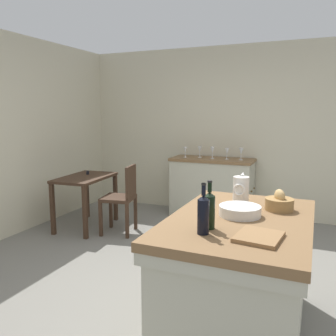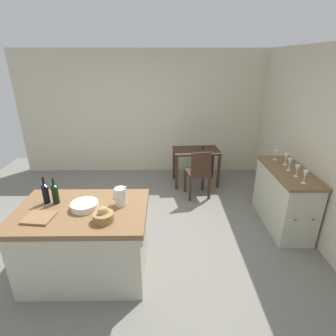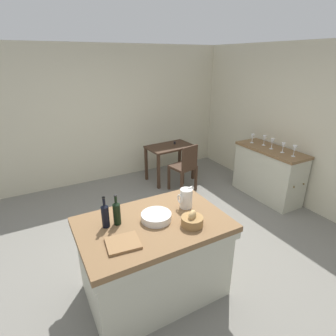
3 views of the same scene
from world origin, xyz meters
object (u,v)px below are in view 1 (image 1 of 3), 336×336
Objects in this scene: wine_glass_right at (200,150)px; wine_glass_middle at (212,150)px; wine_bottle_dark at (209,209)px; wine_glass_left at (227,152)px; wooden_chair at (122,196)px; wash_bowl at (240,211)px; cutting_board at (259,237)px; wine_glass_far_right at (185,150)px; bread_basket at (279,203)px; side_cabinet at (212,188)px; wine_bottle_amber at (203,214)px; wine_glass_far_left at (241,152)px; pitcher at (241,189)px; island_table at (239,271)px; writing_desk at (85,185)px.

wine_glass_middle is at bearing -101.09° from wine_glass_right.
wine_glass_left is at bearing 11.69° from wine_bottle_dark.
wooden_chair is 3.09× the size of wash_bowl.
cutting_board is 3.44m from wine_glass_far_right.
wine_bottle_dark reaches higher than wine_glass_far_right.
bread_basket reaches higher than wash_bowl.
wine_glass_middle is at bearing -168.49° from side_cabinet.
side_cabinet is at bearing 15.66° from wine_bottle_dark.
wine_glass_far_right is at bearing 22.22° from wine_bottle_amber.
bread_basket is at bearing -153.34° from side_cabinet.
wine_bottle_amber reaches higher than wooden_chair.
wine_bottle_amber reaches higher than wine_glass_far_left.
wine_glass_far_left is at bearing 17.92° from bread_basket.
wooden_chair reaches higher than side_cabinet.
wine_glass_middle is (2.41, 1.21, 0.10)m from bread_basket.
wine_glass_left is at bearing 16.45° from pitcher.
side_cabinet is 0.70m from wine_glass_far_right.
island_table is 0.59m from cutting_board.
wine_glass_far_left is at bearing -92.95° from wine_glass_right.
pitcher is 2.61m from wine_glass_far_right.
wine_glass_far_left is (2.29, 0.46, 0.05)m from pitcher.
wine_glass_middle is at bearing 92.07° from wine_glass_left.
side_cabinet is 3.30m from wine_bottle_amber.
wine_glass_far_left is at bearing 11.52° from island_table.
cutting_board is (-0.41, -0.20, -0.02)m from wash_bowl.
wash_bowl is at bearing -152.12° from wine_glass_far_right.
side_cabinet is at bearing -83.89° from wine_glass_far_right.
wine_glass_middle reaches higher than wooden_chair.
pitcher reaches higher than island_table.
wash_bowl is 0.39m from wine_bottle_dark.
cutting_board is (-0.67, 0.05, -0.04)m from bread_basket.
wine_glass_middle is (2.67, 0.97, 0.12)m from wash_bowl.
wine_glass_right reaches higher than cutting_board.
side_cabinet is 4.01× the size of wine_bottle_amber.
wine_glass_left is at bearing -42.87° from wooden_chair.
wine_bottle_amber is at bearing 161.29° from island_table.
side_cabinet is 0.58m from wine_glass_middle.
pitcher reaches higher than wine_glass_right.
wine_glass_left is at bearing 11.20° from wine_bottle_amber.
wine_glass_left is at bearing -87.93° from wine_glass_middle.
island_table is 2.94m from wine_glass_middle.
writing_desk is 4.46× the size of bread_basket.
cutting_board is at bearing -161.30° from pitcher.
side_cabinet reaches higher than cutting_board.
pitcher is 1.52× the size of wine_glass_left.
pitcher is at bearing -149.59° from wine_glass_far_right.
writing_desk is at bearing 128.10° from wine_glass_middle.
island_table is 8.04× the size of wine_glass_far_left.
wine_glass_left reaches higher than writing_desk.
wine_bottle_dark is 1.74× the size of wine_glass_far_left.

